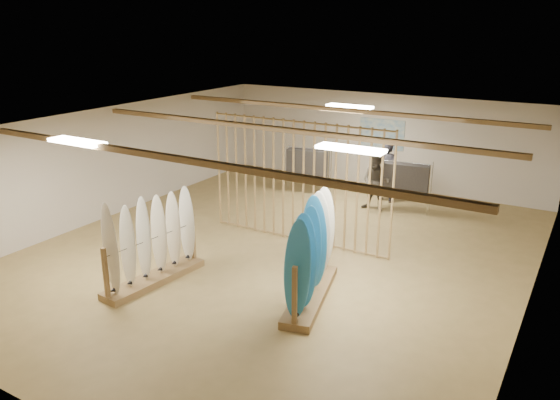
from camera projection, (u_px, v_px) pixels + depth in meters
The scene contains 16 objects.
floor at pixel (280, 252), 11.97m from camera, with size 12.00×12.00×0.00m, color #A88A51.
ceiling at pixel (280, 125), 11.09m from camera, with size 12.00×12.00×0.00m, color gray.
wall_back at pixel (381, 140), 16.43m from camera, with size 12.00×12.00×0.00m, color beige.
wall_front at pixel (28, 317), 6.63m from camera, with size 12.00×12.00×0.00m, color beige.
wall_left at pixel (112, 162), 13.95m from camera, with size 12.00×12.00×0.00m, color beige.
wall_right at pixel (537, 236), 9.10m from camera, with size 12.00×12.00×0.00m, color beige.
ceiling_slats at pixel (280, 129), 11.12m from camera, with size 9.50×6.12×0.10m, color olive.
light_panels at pixel (280, 128), 11.11m from camera, with size 1.20×0.35×0.06m, color white.
bamboo_partition at pixel (298, 182), 12.18m from camera, with size 4.45×0.05×2.78m.
poster at pixel (382, 134), 16.35m from camera, with size 1.40×0.03×0.90m, color #3270B1.
rack_left at pixel (153, 253), 10.39m from camera, with size 0.73×2.27×1.80m.
rack_right at pixel (311, 266), 9.75m from camera, with size 1.10×2.44×1.92m.
clothing_rack_a at pixel (308, 163), 15.78m from camera, with size 1.28×0.58×1.40m.
clothing_rack_b at pixel (406, 179), 14.28m from camera, with size 1.28×0.47×1.38m.
shopper_a at pixel (387, 167), 15.06m from camera, with size 0.71×0.48×1.95m, color #25242B.
shopper_b at pixel (376, 178), 14.34m from camera, with size 0.86×0.67×1.79m, color #3B352E.
Camera 1 is at (5.62, -9.47, 4.81)m, focal length 35.00 mm.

